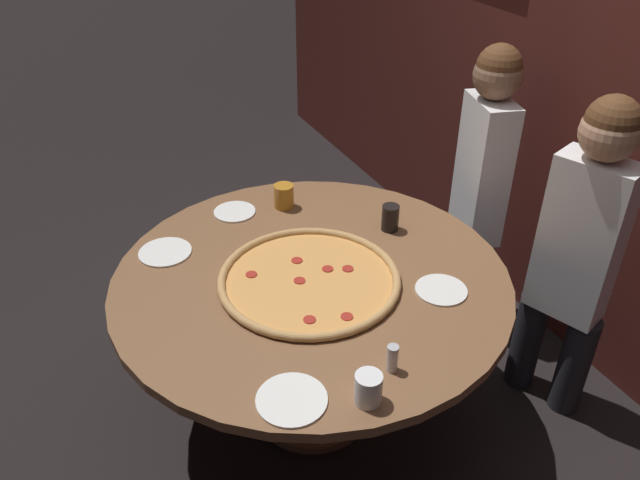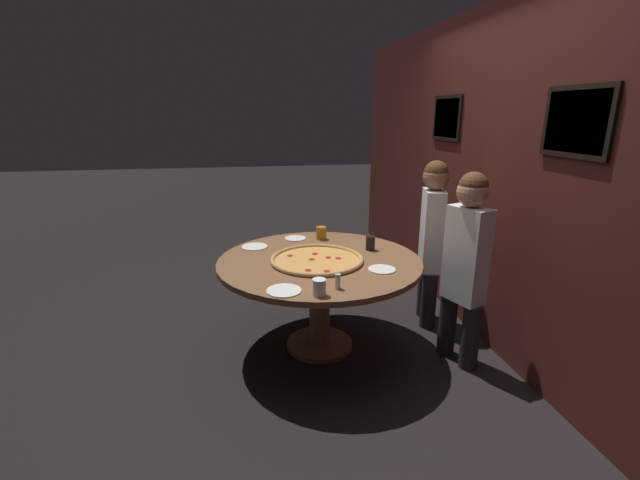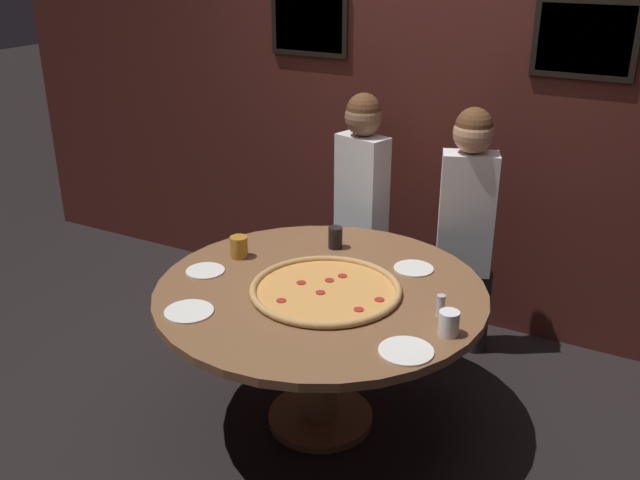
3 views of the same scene
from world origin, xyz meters
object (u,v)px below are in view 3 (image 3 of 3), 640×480
Objects in this scene: drink_cup_near_right at (239,247)px; white_plate_near_front at (414,268)px; diner_side_right at (362,198)px; dining_table at (320,314)px; white_plate_left_side at (205,271)px; diner_far_left at (466,219)px; white_plate_right_side at (189,311)px; condiment_shaker at (441,305)px; drink_cup_far_right at (449,323)px; giant_pizza at (326,290)px; drink_cup_beside_pizza at (335,238)px; white_plate_far_back at (406,351)px.

drink_cup_near_right reaches higher than white_plate_near_front.
diner_side_right is (-0.58, 0.62, 0.07)m from white_plate_near_front.
drink_cup_near_right is (-0.52, 0.11, 0.19)m from dining_table.
diner_far_left reaches higher than white_plate_left_side.
white_plate_left_side is at bearing 117.14° from white_plate_right_side.
dining_table is at bearing -127.60° from white_plate_near_front.
condiment_shaker is at bearing 81.49° from diner_far_left.
drink_cup_near_right is at bearing 90.18° from diner_side_right.
drink_cup_far_right is 0.62m from white_plate_near_front.
diner_side_right is at bearing 130.35° from condiment_shaker.
giant_pizza reaches higher than white_plate_near_front.
diner_far_left is 0.65m from diner_side_right.
white_plate_right_side is at bearing 101.13° from diner_side_right.
diner_side_right is at bearing 74.88° from drink_cup_near_right.
drink_cup_near_right is at bearing 166.66° from giant_pizza.
dining_table is 0.57m from drink_cup_near_right.
diner_far_left is at bearing 83.75° from white_plate_near_front.
giant_pizza is 6.11× the size of drink_cup_beside_pizza.
drink_cup_far_right is 1.10m from white_plate_right_side.
giant_pizza reaches higher than dining_table.
dining_table is 0.16m from giant_pizza.
white_plate_far_back is at bearing -115.82° from drink_cup_far_right.
diner_far_left is at bearing 98.14° from white_plate_far_back.
white_plate_far_back is 0.15× the size of diner_far_left.
giant_pizza is 3.18× the size of white_plate_far_back.
diner_far_left is (-0.29, 1.10, 0.02)m from drink_cup_far_right.
dining_table is 0.60m from condiment_shaker.
dining_table is 14.74× the size of drink_cup_far_right.
giant_pizza is 0.51m from drink_cup_beside_pizza.
condiment_shaker is at bearing 1.58° from dining_table.
white_plate_far_back is (0.51, -0.29, -0.01)m from giant_pizza.
drink_cup_beside_pizza is 0.94m from white_plate_right_side.
drink_cup_far_right is 0.91× the size of drink_cup_beside_pizza.
white_plate_far_back is at bearing -92.95° from condiment_shaker.
drink_cup_near_right reaches higher than white_plate_left_side.
drink_cup_near_right is 0.56× the size of white_plate_near_front.
white_plate_right_side is at bearing -152.95° from condiment_shaker.
drink_cup_near_right is 1.25m from diner_far_left.
white_plate_left_side is 0.88× the size of white_plate_right_side.
diner_far_left reaches higher than drink_cup_near_right.
drink_cup_far_right is 1.14m from diner_far_left.
white_plate_left_side and white_plate_right_side have the same top height.
white_plate_left_side is 0.13× the size of diner_side_right.
white_plate_far_back is at bearing 77.74° from diner_far_left.
dining_table is 0.50m from drink_cup_beside_pizza.
drink_cup_far_right is at bearing -58.26° from condiment_shaker.
drink_cup_beside_pizza is (-0.15, 0.44, 0.19)m from dining_table.
drink_cup_far_right is 0.95× the size of drink_cup_near_right.
white_plate_near_front is 1.04× the size of white_plate_left_side.
dining_table is 0.66m from white_plate_far_back.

